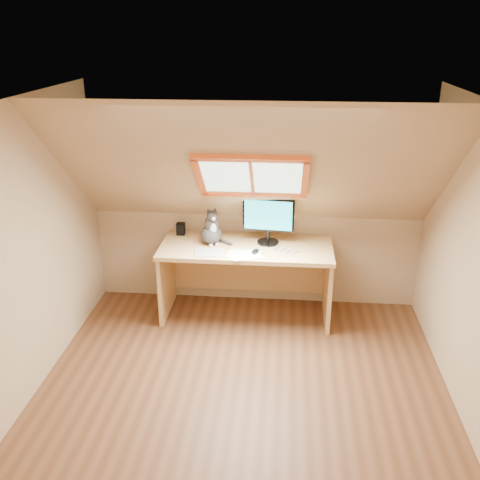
# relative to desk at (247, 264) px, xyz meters

# --- Properties ---
(ground) EXTENTS (3.50, 3.50, 0.00)m
(ground) POSITION_rel_desk_xyz_m (0.07, -1.45, -0.56)
(ground) COLOR brown
(ground) RESTS_ON ground
(room_shell) EXTENTS (3.52, 3.52, 2.41)m
(room_shell) POSITION_rel_desk_xyz_m (0.07, -1.55, 0.87)
(room_shell) COLOR tan
(room_shell) RESTS_ON ground
(desk) EXTENTS (1.76, 0.77, 0.80)m
(desk) POSITION_rel_desk_xyz_m (0.00, 0.00, 0.00)
(desk) COLOR tan
(desk) RESTS_ON ground
(monitor) EXTENTS (0.53, 0.22, 0.48)m
(monitor) POSITION_rel_desk_xyz_m (0.22, 0.01, 0.51)
(monitor) COLOR black
(monitor) RESTS_ON desk
(cat) EXTENTS (0.30, 0.33, 0.40)m
(cat) POSITION_rel_desk_xyz_m (-0.36, -0.04, 0.38)
(cat) COLOR #393533
(cat) RESTS_ON desk
(desk_speaker) EXTENTS (0.09, 0.09, 0.13)m
(desk_speaker) POSITION_rel_desk_xyz_m (-0.73, 0.18, 0.30)
(desk_speaker) COLOR black
(desk_speaker) RESTS_ON desk
(graphics_tablet) EXTENTS (0.30, 0.23, 0.01)m
(graphics_tablet) POSITION_rel_desk_xyz_m (-0.35, -0.31, 0.24)
(graphics_tablet) COLOR #B2B2B7
(graphics_tablet) RESTS_ON desk
(mouse) EXTENTS (0.10, 0.13, 0.04)m
(mouse) POSITION_rel_desk_xyz_m (0.10, -0.26, 0.25)
(mouse) COLOR black
(mouse) RESTS_ON desk
(papers) EXTENTS (0.35, 0.30, 0.01)m
(papers) POSITION_rel_desk_xyz_m (-0.07, -0.33, 0.24)
(papers) COLOR white
(papers) RESTS_ON desk
(cables) EXTENTS (0.51, 0.26, 0.01)m
(cables) POSITION_rel_desk_xyz_m (0.32, -0.19, 0.24)
(cables) COLOR silver
(cables) RESTS_ON desk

